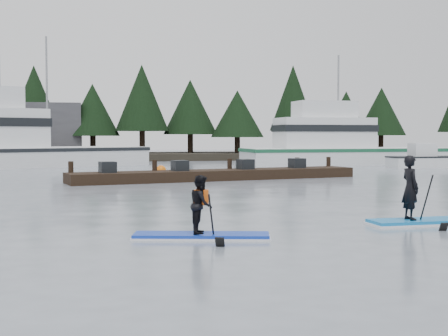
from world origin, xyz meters
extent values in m
plane|color=slate|center=(0.00, 0.00, 0.00)|extent=(160.00, 160.00, 0.00)
cube|color=#2D281E|center=(0.00, 42.00, 0.30)|extent=(70.00, 8.00, 0.60)
cube|color=silver|center=(-9.40, 30.74, 0.12)|extent=(18.77, 12.12, 2.44)
cube|color=silver|center=(14.76, 29.94, 0.11)|extent=(15.84, 4.86, 2.25)
cube|color=white|center=(12.88, 29.90, 2.36)|extent=(7.16, 3.40, 2.25)
cylinder|color=gray|center=(13.98, 29.92, 4.71)|extent=(0.14, 0.14, 6.95)
cube|color=silver|center=(18.83, 24.47, 0.38)|extent=(6.46, 2.02, 0.75)
cube|color=black|center=(1.82, 15.75, 0.24)|extent=(14.75, 5.05, 0.49)
sphere|color=orange|center=(-0.32, 21.67, 0.00)|extent=(0.59, 0.59, 0.59)
cube|color=#1234B1|center=(-2.07, -1.25, 0.05)|extent=(2.95, 1.36, 0.11)
imported|color=black|center=(-2.07, -1.25, 0.73)|extent=(0.60, 0.70, 1.24)
cube|color=#E75913|center=(-2.07, -1.25, 0.87)|extent=(0.34, 0.27, 0.32)
cylinder|color=black|center=(-1.88, -1.52, 0.26)|extent=(0.36, 0.83, 1.49)
cube|color=#1371B8|center=(4.06, -0.33, 0.06)|extent=(3.57, 0.93, 0.13)
imported|color=black|center=(3.26, -0.35, 0.91)|extent=(0.39, 0.58, 1.57)
cylinder|color=black|center=(3.52, -0.56, 0.46)|extent=(0.14, 0.94, 1.60)
camera|label=1|loc=(-4.38, -14.15, 2.18)|focal=50.00mm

